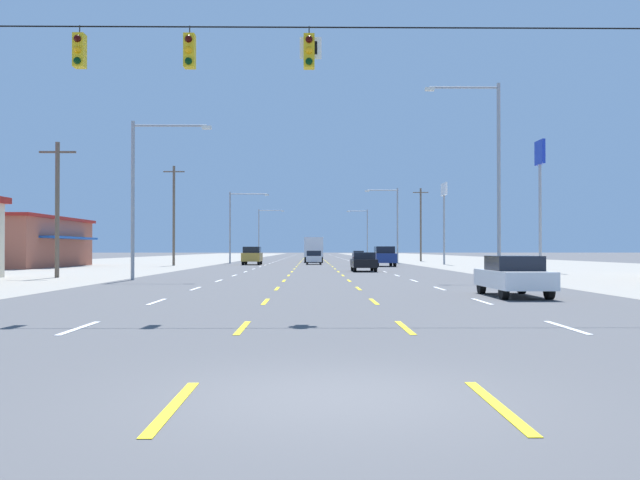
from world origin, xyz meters
The scene contains 24 objects.
ground_plane centered at (0.00, 66.00, 0.00)m, with size 572.00×572.00×0.00m, color #4C4C4F.
lot_apron_left centered at (-24.75, 66.00, 0.00)m, with size 28.00×440.00×0.01m, color gray.
lot_apron_right centered at (24.75, 66.00, 0.00)m, with size 28.00×440.00×0.01m, color gray.
lane_markings centered at (0.00, 104.50, 0.01)m, with size 10.64×227.60×0.01m.
signal_span_wire centered at (-0.70, 11.08, 5.02)m, with size 26.05×0.53×8.74m.
sedan_far_right_nearest centered at (6.98, 16.91, 0.76)m, with size 1.80×4.50×1.46m.
sedan_inner_right_near centered at (3.72, 45.38, 0.76)m, with size 1.80×4.50×1.46m.
suv_far_right_mid centered at (6.94, 61.07, 1.03)m, with size 1.98×4.90×1.98m.
suv_far_left_midfar centered at (-6.82, 68.80, 1.03)m, with size 1.98×4.90×1.98m.
hatchback_center_turn_far centered at (-0.02, 70.05, 0.78)m, with size 1.72×3.90×1.54m.
box_truck_center_turn_farther centered at (-0.02, 82.89, 1.84)m, with size 2.40×7.20×3.23m.
suv_center_turn_farthest centered at (-0.21, 101.07, 1.03)m, with size 1.98×4.90×1.98m.
sedan_far_right_distant_a centered at (7.19, 103.60, 0.76)m, with size 1.80×4.50×1.46m.
pole_sign_right_row_1 centered at (17.03, 44.51, 7.41)m, with size 0.24×1.84×9.95m.
pole_sign_right_row_2 centered at (14.57, 69.92, 7.10)m, with size 0.24×2.76×9.12m.
streetlight_left_row_0 centered at (-9.65, 30.59, 5.18)m, with size 4.43×0.26×8.79m.
streetlight_right_row_0 centered at (9.76, 30.59, 6.28)m, with size 4.21×0.26×10.96m.
streetlight_left_row_1 centered at (-9.58, 76.45, 5.15)m, with size 4.78×0.26×8.66m.
streetlight_right_row_1 centered at (9.73, 76.45, 5.31)m, with size 4.04×0.26×9.12m.
streetlight_left_row_2 centered at (-9.60, 122.32, 5.44)m, with size 4.83×0.26×9.20m.
streetlight_right_row_2 centered at (9.74, 122.32, 5.30)m, with size 3.95×0.26×9.13m.
utility_pole_left_row_0 centered at (-15.51, 33.90, 4.25)m, with size 2.20×0.26×8.13m.
utility_pole_left_row_1 centered at (-14.63, 64.74, 5.39)m, with size 2.20×0.26×10.39m.
utility_pole_right_row_2 centered at (15.17, 90.46, 5.37)m, with size 2.20×0.26×10.34m.
Camera 1 is at (-0.26, -8.05, 1.69)m, focal length 39.23 mm.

